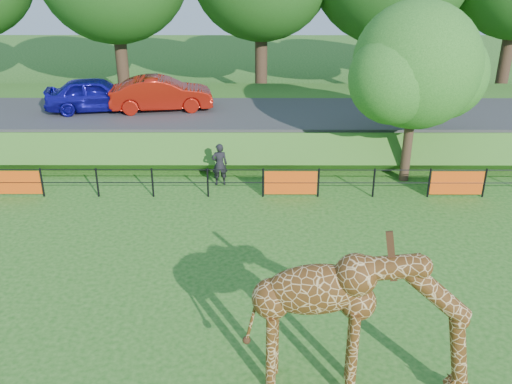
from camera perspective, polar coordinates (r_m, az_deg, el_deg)
ground at (r=14.06m, az=-7.45°, el=-14.22°), size 90.00×90.00×0.00m
giraffe at (r=11.78m, az=10.51°, el=-12.82°), size 4.77×1.51×3.35m
perimeter_fence at (r=20.65m, az=-4.85°, el=0.93°), size 28.07×0.10×1.10m
embankment at (r=27.65m, az=-3.60°, el=7.30°), size 40.00×9.00×1.30m
road at (r=26.01m, az=-3.84°, el=7.83°), size 40.00×5.00×0.12m
car_blue at (r=26.99m, az=-15.67°, el=9.40°), size 4.68×2.49×1.52m
car_red at (r=26.49m, az=-9.45°, el=9.68°), size 4.76×2.24×1.51m
visitor at (r=21.56m, az=-3.66°, el=2.78°), size 0.65×0.47×1.64m
tree_east at (r=21.78m, az=15.94°, el=11.66°), size 5.40×4.71×6.76m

